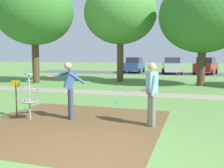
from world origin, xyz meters
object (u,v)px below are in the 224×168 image
object	(u,v)px
tree_mid_left	(120,13)
parked_car_center_left	(172,66)
player_foreground_watching	(70,86)
player_throwing	(152,90)
parked_car_center_right	(206,66)
disc_golf_basket	(28,94)
frisbee_far_left	(29,109)
tree_mid_center	(34,12)
parked_car_leftmost	(134,65)
frisbee_far_right	(117,102)
tree_near_right	(203,15)

from	to	relation	value
tree_mid_left	parked_car_center_left	bearing A→B (deg)	73.77
player_foreground_watching	player_throwing	xyz separation A→B (m)	(2.46, -0.04, -0.02)
tree_mid_left	parked_car_center_right	size ratio (longest dim) A/B	1.65
disc_golf_basket	frisbee_far_left	bearing A→B (deg)	126.08
disc_golf_basket	tree_mid_center	xyz separation A→B (m)	(-6.21, 9.48, 4.32)
frisbee_far_left	tree_mid_left	xyz separation A→B (m)	(0.28, 11.05, 5.11)
disc_golf_basket	parked_car_leftmost	distance (m)	23.63
frisbee_far_right	parked_car_leftmost	bearing A→B (deg)	100.82
tree_near_right	parked_car_center_left	xyz separation A→B (m)	(-2.80, 11.66, -3.57)
player_foreground_watching	disc_golf_basket	bearing A→B (deg)	-159.71
parked_car_leftmost	tree_near_right	bearing A→B (deg)	-59.77
tree_near_right	parked_car_center_right	size ratio (longest dim) A/B	1.53
player_throwing	frisbee_far_left	bearing A→B (deg)	168.81
frisbee_far_right	tree_mid_left	world-z (taller)	tree_mid_left
disc_golf_basket	tree_mid_left	size ratio (longest dim) A/B	0.19
player_throwing	frisbee_far_left	world-z (taller)	player_throwing
player_foreground_watching	parked_car_center_left	distance (m)	22.36
frisbee_far_left	player_foreground_watching	bearing A→B (deg)	-22.28
frisbee_far_right	parked_car_center_right	distance (m)	20.14
player_foreground_watching	frisbee_far_left	xyz separation A→B (m)	(-2.11, 0.86, -0.98)
tree_mid_left	player_foreground_watching	bearing A→B (deg)	-81.27
disc_golf_basket	player_throwing	distance (m)	3.65
parked_car_center_left	parked_car_center_right	bearing A→B (deg)	6.81
tree_mid_left	tree_mid_center	xyz separation A→B (m)	(-5.55, -2.87, -0.05)
frisbee_far_left	frisbee_far_right	bearing A→B (deg)	39.71
tree_mid_center	parked_car_center_right	size ratio (longest dim) A/B	1.65
player_throwing	parked_car_center_right	xyz separation A→B (m)	(2.37, 22.80, -0.05)
disc_golf_basket	frisbee_far_right	size ratio (longest dim) A/B	5.75
frisbee_far_left	parked_car_center_right	world-z (taller)	parked_car_center_right
disc_golf_basket	tree_near_right	bearing A→B (deg)	65.01
player_throwing	tree_mid_center	bearing A→B (deg)	137.27
frisbee_far_right	tree_mid_center	distance (m)	11.15
tree_near_right	parked_car_center_right	world-z (taller)	tree_near_right
player_foreground_watching	frisbee_far_right	bearing A→B (deg)	79.47
player_throwing	parked_car_leftmost	xyz separation A→B (m)	(-5.71, 23.14, -0.05)
tree_mid_left	parked_car_center_left	xyz separation A→B (m)	(3.03, 10.41, -4.20)
frisbee_far_left	frisbee_far_right	world-z (taller)	same
disc_golf_basket	parked_car_center_left	world-z (taller)	parked_car_center_left
player_throwing	tree_near_right	xyz separation A→B (m)	(1.54, 10.70, 3.53)
parked_car_leftmost	parked_car_center_right	world-z (taller)	same
tree_mid_left	parked_car_center_left	size ratio (longest dim) A/B	1.68
tree_near_right	parked_car_center_left	distance (m)	12.52
tree_near_right	player_foreground_watching	bearing A→B (deg)	-110.59
player_throwing	disc_golf_basket	bearing A→B (deg)	-173.84
tree_mid_center	parked_car_center_left	xyz separation A→B (m)	(8.58, 13.28, -4.15)
frisbee_far_right	parked_car_center_left	xyz separation A→B (m)	(0.63, 19.23, 0.91)
disc_golf_basket	tree_near_right	xyz separation A→B (m)	(5.17, 11.09, 3.74)
frisbee_far_right	parked_car_leftmost	distance (m)	20.39
player_throwing	parked_car_center_right	distance (m)	22.92
frisbee_far_left	tree_mid_left	distance (m)	12.18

